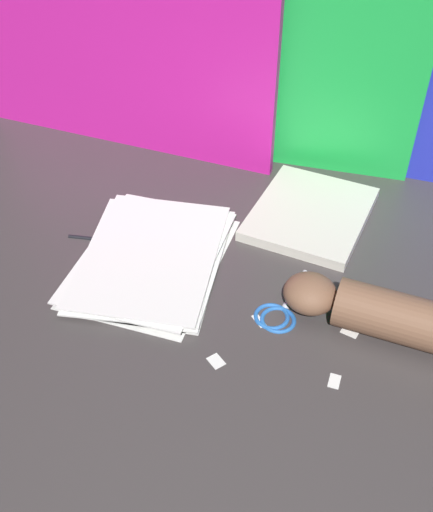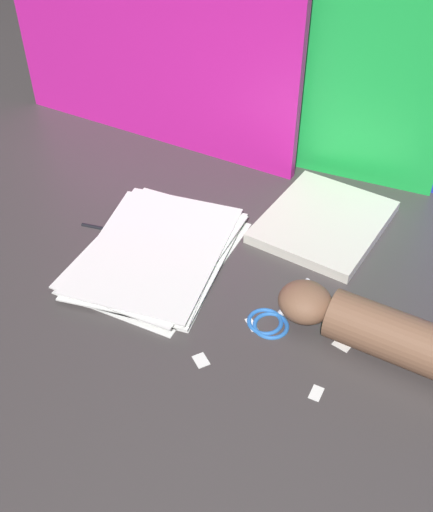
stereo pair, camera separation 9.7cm
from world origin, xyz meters
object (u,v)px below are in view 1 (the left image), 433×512
object	(u,v)px
book_closed	(311,214)
scissors	(281,310)
paper_stack	(152,257)
hand_forearm	(382,313)

from	to	relation	value
book_closed	scissors	bearing A→B (deg)	-94.23
book_closed	scissors	distance (m)	0.26
paper_stack	hand_forearm	bearing A→B (deg)	-11.26
hand_forearm	scissors	bearing A→B (deg)	177.64
scissors	hand_forearm	distance (m)	0.16
paper_stack	book_closed	bearing A→B (deg)	35.90
hand_forearm	book_closed	bearing A→B (deg)	116.78
scissors	hand_forearm	size ratio (longest dim) A/B	0.51
paper_stack	hand_forearm	size ratio (longest dim) A/B	1.10
paper_stack	scissors	world-z (taller)	paper_stack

